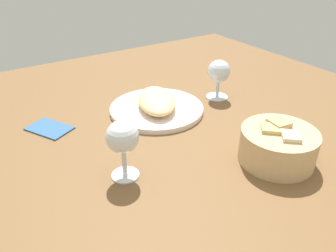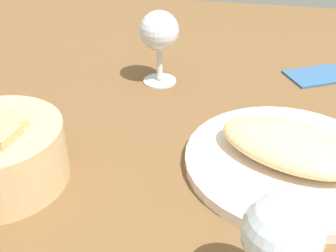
# 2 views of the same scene
# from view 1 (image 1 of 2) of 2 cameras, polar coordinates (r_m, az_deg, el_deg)

# --- Properties ---
(ground_plane) EXTENTS (1.40, 1.40, 0.02)m
(ground_plane) POSITION_cam_1_polar(r_m,az_deg,el_deg) (0.84, 2.09, -1.47)
(ground_plane) COLOR brown
(plate) EXTENTS (0.26, 0.26, 0.01)m
(plate) POSITION_cam_1_polar(r_m,az_deg,el_deg) (0.93, -1.96, 2.97)
(plate) COLOR white
(plate) RESTS_ON ground_plane
(omelette) EXTENTS (0.21, 0.16, 0.04)m
(omelette) POSITION_cam_1_polar(r_m,az_deg,el_deg) (0.92, -1.99, 4.42)
(omelette) COLOR #F3CB8C
(omelette) RESTS_ON plate
(lettuce_garnish) EXTENTS (0.04, 0.04, 0.01)m
(lettuce_garnish) POSITION_cam_1_polar(r_m,az_deg,el_deg) (0.97, -2.68, 5.19)
(lettuce_garnish) COLOR #45892B
(lettuce_garnish) RESTS_ON plate
(bread_basket) EXTENTS (0.16, 0.16, 0.09)m
(bread_basket) POSITION_cam_1_polar(r_m,az_deg,el_deg) (0.75, 18.39, -3.14)
(bread_basket) COLOR tan
(bread_basket) RESTS_ON ground_plane
(wine_glass_near) EXTENTS (0.07, 0.07, 0.13)m
(wine_glass_near) POSITION_cam_1_polar(r_m,az_deg,el_deg) (0.64, -7.84, -2.38)
(wine_glass_near) COLOR silver
(wine_glass_near) RESTS_ON ground_plane
(wine_glass_far) EXTENTS (0.07, 0.07, 0.12)m
(wine_glass_far) POSITION_cam_1_polar(r_m,az_deg,el_deg) (1.00, 8.75, 8.94)
(wine_glass_far) COLOR silver
(wine_glass_far) RESTS_ON ground_plane
(folded_napkin) EXTENTS (0.13, 0.11, 0.01)m
(folded_napkin) POSITION_cam_1_polar(r_m,az_deg,el_deg) (0.89, -19.77, -0.29)
(folded_napkin) COLOR #325E8E
(folded_napkin) RESTS_ON ground_plane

